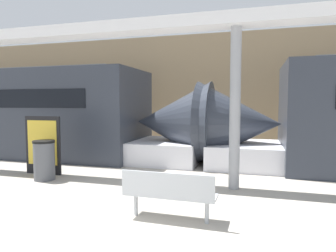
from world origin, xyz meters
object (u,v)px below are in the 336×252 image
at_px(bench_near, 169,192).
at_px(poster_board, 43,145).
at_px(trash_bin, 44,160).
at_px(support_column_near, 235,109).

relative_size(bench_near, poster_board, 0.98).
height_order(bench_near, poster_board, poster_board).
bearing_deg(poster_board, bench_near, -27.81).
relative_size(trash_bin, support_column_near, 0.28).
relative_size(bench_near, trash_bin, 1.55).
bearing_deg(poster_board, trash_bin, -49.59).
distance_m(trash_bin, poster_board, 0.74).
xyz_separation_m(poster_board, support_column_near, (5.11, 0.00, 1.01)).
xyz_separation_m(bench_near, support_column_near, (0.91, 2.22, 1.32)).
bearing_deg(trash_bin, poster_board, 130.41).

